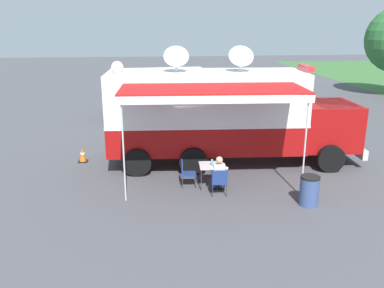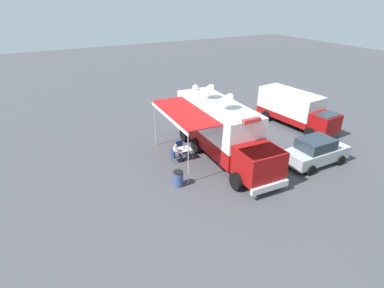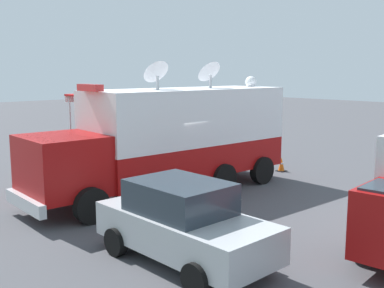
# 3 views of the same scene
# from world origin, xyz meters

# --- Properties ---
(ground_plane) EXTENTS (100.00, 100.00, 0.00)m
(ground_plane) POSITION_xyz_m (0.00, 0.00, 0.00)
(ground_plane) COLOR #47474C
(lot_stripe) EXTENTS (0.37, 4.80, 0.01)m
(lot_stripe) POSITION_xyz_m (-2.09, 2.14, 0.00)
(lot_stripe) COLOR silver
(lot_stripe) RESTS_ON ground
(command_truck) EXTENTS (5.15, 9.60, 4.53)m
(command_truck) POSITION_xyz_m (0.07, 0.75, 1.95)
(command_truck) COLOR #9E0F0F
(command_truck) RESTS_ON ground
(folding_table) EXTENTS (0.84, 0.84, 0.73)m
(folding_table) POSITION_xyz_m (2.34, -0.12, 0.67)
(folding_table) COLOR silver
(folding_table) RESTS_ON ground
(water_bottle) EXTENTS (0.07, 0.07, 0.22)m
(water_bottle) POSITION_xyz_m (2.39, -0.11, 0.83)
(water_bottle) COLOR #4C99D8
(water_bottle) RESTS_ON folding_table
(folding_chair_at_table) EXTENTS (0.50, 0.50, 0.87)m
(folding_chair_at_table) POSITION_xyz_m (3.14, 0.01, 0.51)
(folding_chair_at_table) COLOR navy
(folding_chair_at_table) RESTS_ON ground
(folding_chair_beside_table) EXTENTS (0.50, 0.50, 0.87)m
(folding_chair_beside_table) POSITION_xyz_m (2.26, -0.97, 0.51)
(folding_chair_beside_table) COLOR navy
(folding_chair_beside_table) RESTS_ON ground
(seated_responder) EXTENTS (0.68, 0.57, 1.25)m
(seated_responder) POSITION_xyz_m (2.95, 0.02, 0.65)
(seated_responder) COLOR silver
(seated_responder) RESTS_ON ground
(trash_bin) EXTENTS (0.57, 0.57, 0.91)m
(trash_bin) POSITION_xyz_m (4.12, 2.54, 0.46)
(trash_bin) COLOR #384C7F
(trash_bin) RESTS_ON ground
(traffic_cone) EXTENTS (0.36, 0.36, 0.58)m
(traffic_cone) POSITION_xyz_m (-0.61, -4.73, 0.28)
(traffic_cone) COLOR black
(traffic_cone) RESTS_ON ground
(car_behind_truck) EXTENTS (4.21, 2.04, 1.76)m
(car_behind_truck) POSITION_xyz_m (-4.59, 4.41, 0.88)
(car_behind_truck) COLOR #B2B5BA
(car_behind_truck) RESTS_ON ground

